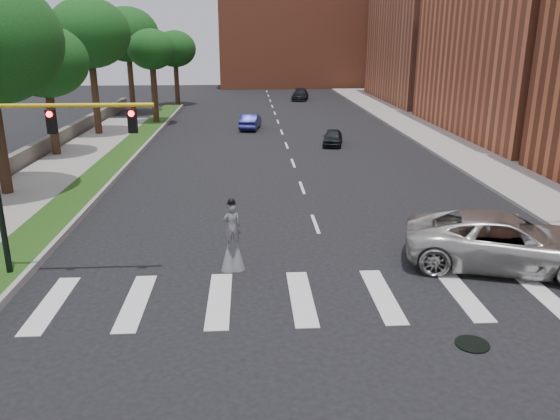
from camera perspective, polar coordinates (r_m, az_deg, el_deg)
The scene contains 19 objects.
ground_plane at distance 16.68m, azimuth 7.06°, elevation -10.52°, with size 160.00×160.00×0.00m, color black.
grass_median at distance 36.33m, azimuth -17.08°, elevation 4.66°, with size 2.00×60.00×0.25m, color #1C3E11.
median_curb at distance 36.09m, azimuth -15.45°, elevation 4.74°, with size 0.20×60.00×0.28m, color gray.
sidewalk_right at distance 43.02m, azimuth 17.75°, elevation 6.49°, with size 5.00×90.00×0.18m, color gray.
stone_wall at distance 39.75m, azimuth -24.23°, elevation 5.58°, with size 0.50×56.00×1.10m, color #5B554E.
manhole at distance 15.82m, azimuth 19.44°, elevation -13.08°, with size 0.90×0.90×0.04m, color black.
building_far at distance 72.84m, azimuth 17.56°, elevation 18.64°, with size 16.00×22.00×20.00m, color #A7593D.
building_backdrop at distance 92.86m, azimuth 2.24°, elevation 18.42°, with size 26.00×14.00×18.00m, color #B95C3A.
traffic_signal at distance 19.11m, azimuth -24.59°, elevation 4.94°, with size 5.30×0.23×6.20m.
stilt_performer at distance 19.02m, azimuth -4.98°, elevation -3.52°, with size 0.84×0.56×2.63m.
suv_crossing at distance 20.78m, azimuth 22.45°, elevation -3.08°, with size 3.16×6.85×1.90m, color beige.
car_near at distance 41.48m, azimuth 5.54°, elevation 7.56°, with size 1.39×3.45×1.18m, color black.
car_mid at distance 48.64m, azimuth -3.10°, elevation 9.22°, with size 1.44×4.14×1.36m, color navy.
car_far at distance 71.43m, azimuth 2.12°, elevation 11.95°, with size 1.92×4.71×1.37m, color black.
tree_3 at distance 39.67m, azimuth -23.33°, elevation 14.03°, with size 5.48×5.48×8.63m.
tree_4 at distance 47.36m, azimuth -19.33°, elevation 17.01°, with size 6.38×6.38×10.80m.
tree_5 at distance 60.24m, azimuth -15.67°, elevation 17.21°, with size 6.41×6.41×10.73m.
tree_6 at distance 52.12m, azimuth -13.27°, elevation 15.91°, with size 4.21×4.21×8.51m.
tree_7 at distance 66.92m, azimuth -10.93°, elevation 16.16°, with size 4.87×4.87×8.51m.
Camera 1 is at (-2.86, -14.43, 7.85)m, focal length 35.00 mm.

